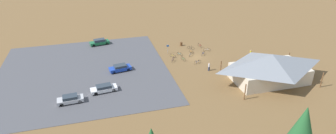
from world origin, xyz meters
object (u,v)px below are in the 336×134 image
Objects in this scene: bicycle_yellow_near_porch at (173,56)px; bicycle_white_mid_cluster at (207,50)px; lot_sign at (168,48)px; bicycle_silver_edge_north at (190,55)px; bicycle_teal_yard_right at (180,54)px; bicycle_orange_trailside at (191,52)px; pine_mideast at (304,124)px; bicycle_blue_back_row at (203,53)px; bicycle_red_edge_south at (200,46)px; car_green_near_entry at (99,42)px; bike_pavilion at (270,66)px; bicycle_black_yard_center at (191,48)px; bicycle_blue_yard_left at (198,62)px; trash_bin at (181,44)px; car_white_aisle_side at (104,88)px; bicycle_purple_lone_east at (173,60)px; bicycle_green_by_bin at (183,59)px; visitor_by_pavilion at (251,53)px; visitor_crossing_yard at (209,66)px; car_silver_end_stall at (70,99)px; car_blue_inner_stall at (120,68)px.

bicycle_yellow_near_porch is 0.83× the size of bicycle_white_mid_cluster.
bicycle_silver_edge_north is at bearing 147.61° from lot_sign.
bicycle_orange_trailside is (-3.08, -0.58, 0.01)m from bicycle_teal_yard_right.
pine_mideast is 5.70× the size of bicycle_blue_back_row.
bicycle_red_edge_south is 0.36× the size of car_green_near_entry.
pine_mideast is 35.21m from bicycle_teal_yard_right.
bike_pavilion is 18.52m from bicycle_silver_edge_north.
bicycle_black_yard_center is (-5.51, -3.46, 0.04)m from bicycle_yellow_near_porch.
trash_bin is at bearing -88.89° from bicycle_blue_yard_left.
bicycle_black_yard_center is 26.11m from car_white_aisle_side.
lot_sign is at bearing -21.90° from bicycle_blue_back_row.
bicycle_purple_lone_east is (15.27, -13.20, -2.69)m from bike_pavilion.
car_green_near_entry is (19.80, -16.83, 0.38)m from bicycle_blue_yard_left.
bike_pavilion reaches higher than bicycle_black_yard_center.
bicycle_red_edge_south is at bearing -77.36° from bicycle_white_mid_cluster.
bicycle_blue_yard_left reaches higher than bicycle_teal_yard_right.
bicycle_blue_back_row is 0.81× the size of bicycle_green_by_bin.
bicycle_blue_back_row reaches higher than bicycle_purple_lone_east.
bicycle_orange_trailside is at bearing -166.55° from bicycle_yellow_near_porch.
bike_pavilion is at bearing 139.17° from bicycle_purple_lone_east.
bicycle_silver_edge_north is 0.29× the size of car_white_aisle_side.
lot_sign is at bearing -20.52° from visitor_by_pavilion.
bicycle_blue_back_row is at bearing 142.36° from bicycle_orange_trailside.
pine_mideast is 33.73m from bicycle_blue_back_row.
car_green_near_entry is (17.29, -14.54, 0.38)m from bicycle_green_by_bin.
bicycle_black_yard_center reaches higher than bicycle_silver_edge_north.
bike_pavilion is 9.10× the size of bicycle_blue_yard_left.
trash_bin is 7.52m from bicycle_blue_back_row.
visitor_crossing_yard is (1.27, -25.65, -4.13)m from pine_mideast.
pine_mideast is at bearing 115.57° from car_green_near_entry.
bicycle_red_edge_south is at bearing -114.23° from bicycle_blue_yard_left.
visitor_crossing_yard is at bearing 76.59° from bicycle_blue_back_row.
pine_mideast is 4.75× the size of visitor_by_pavilion.
lot_sign reaches higher than car_white_aisle_side.
car_silver_end_stall is (23.60, 13.81, 0.37)m from bicycle_teal_yard_right.
bicycle_black_yard_center is 14.02m from visitor_by_pavilion.
bicycle_white_mid_cluster is (-1.69, -1.87, 0.00)m from bicycle_blue_back_row.
bicycle_blue_back_row is at bearing 175.28° from bicycle_yellow_near_porch.
visitor_crossing_yard is (-20.86, 20.57, 0.16)m from car_green_near_entry.
bicycle_green_by_bin is 1.32× the size of bicycle_teal_yard_right.
bicycle_green_by_bin reaches higher than bicycle_teal_yard_right.
car_silver_end_stall is (9.49, 9.54, -0.01)m from car_blue_inner_stall.
bike_pavilion is at bearing 117.02° from bicycle_blue_back_row.
pine_mideast is 34.93m from bicycle_yellow_near_porch.
pine_mideast is 32.50m from car_white_aisle_side.
car_white_aisle_side is 0.96× the size of car_green_near_entry.
trash_bin is 0.72× the size of bicycle_teal_yard_right.
bicycle_white_mid_cluster is (-2.27, -35.27, -4.68)m from pine_mideast.
bicycle_teal_yard_right is at bearing -149.66° from car_silver_end_stall.
car_blue_inner_stall is at bearing 7.58° from bicycle_purple_lone_east.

